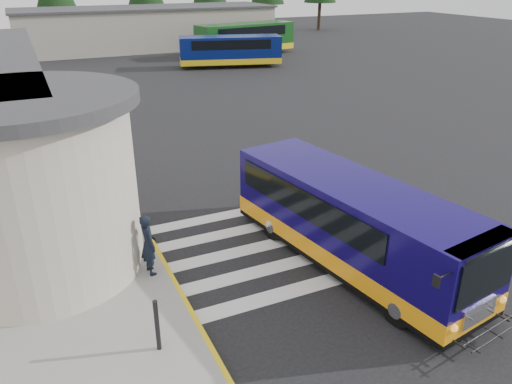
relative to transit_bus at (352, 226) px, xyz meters
name	(u,v)px	position (x,y,z in m)	size (l,w,h in m)	color
ground	(281,228)	(-0.81, 2.64, -1.17)	(140.00, 140.00, 0.00)	black
curb_strip	(129,201)	(-4.86, 6.64, -1.09)	(0.12, 34.00, 0.16)	yellow
crosswalk	(279,242)	(-1.31, 1.84, -1.16)	(8.00, 5.35, 0.01)	silver
depot_building	(147,28)	(5.19, 44.64, 0.94)	(26.40, 8.40, 4.20)	gray
transit_bus	(352,226)	(0.00, 0.00, 0.00)	(3.92, 8.88, 2.44)	#0F064C
pedestrian_a	(148,244)	(-5.31, 1.64, -0.16)	(0.63, 0.41, 1.72)	black
pedestrian_b	(107,246)	(-6.29, 2.12, -0.23)	(0.76, 0.59, 1.57)	black
bollard	(157,325)	(-5.88, -1.39, -0.40)	(0.10, 0.10, 1.24)	black
far_bus_a	(230,50)	(8.87, 30.64, 0.26)	(8.87, 4.58, 2.20)	#071559
far_bus_b	(245,37)	(12.81, 36.39, 0.49)	(10.18, 4.30, 2.55)	#124315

